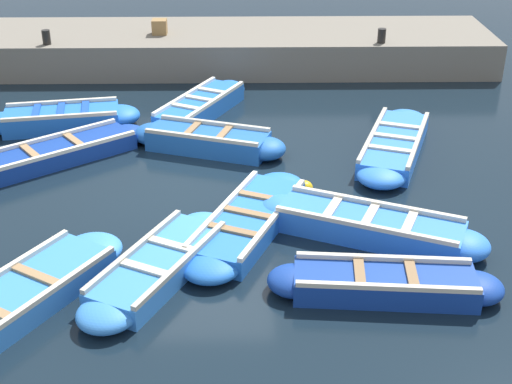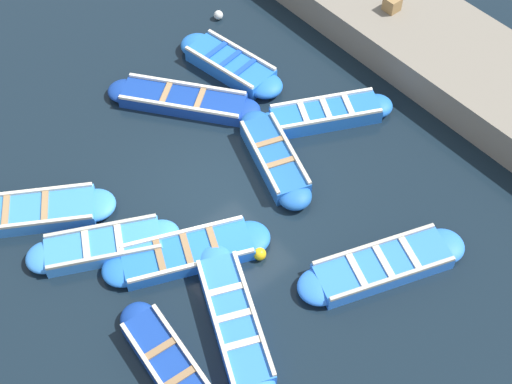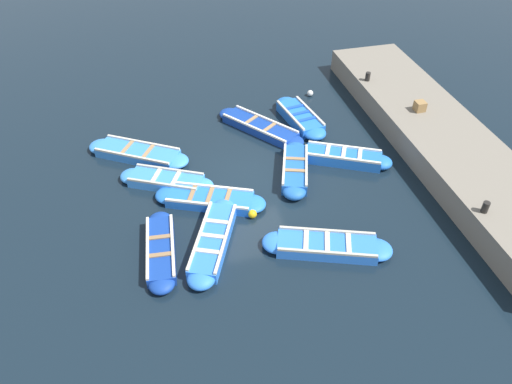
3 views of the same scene
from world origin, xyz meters
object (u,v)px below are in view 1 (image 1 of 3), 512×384
(boat_broadside, at_px, (15,301))
(boat_end_of_row, at_px, (159,266))
(bollard_mid_north, at_px, (382,36))
(buoy_yellow_far, at_px, (305,188))
(boat_near_quay, at_px, (384,284))
(boat_outer_left, at_px, (208,141))
(boat_far_corner, at_px, (394,145))
(boat_inner_gap, at_px, (369,226))
(boat_stern_in, at_px, (248,222))
(bollard_north, at_px, (46,37))
(boat_mid_row, at_px, (54,154))
(boat_centre, at_px, (62,119))
(boat_drifting, at_px, (200,107))
(wooden_crate, at_px, (160,27))

(boat_broadside, xyz_separation_m, boat_end_of_row, (-0.81, 1.81, -0.00))
(bollard_mid_north, xyz_separation_m, buoy_yellow_far, (6.30, -2.34, -0.94))
(boat_broadside, relative_size, buoy_yellow_far, 13.52)
(boat_near_quay, relative_size, boat_outer_left, 1.01)
(bollard_mid_north, bearing_deg, boat_far_corner, -5.84)
(boat_inner_gap, relative_size, boat_near_quay, 1.12)
(boat_stern_in, relative_size, bollard_north, 10.45)
(boat_inner_gap, height_order, boat_outer_left, boat_outer_left)
(boat_mid_row, height_order, boat_inner_gap, boat_inner_gap)
(boat_outer_left, height_order, boat_centre, boat_outer_left)
(boat_end_of_row, relative_size, buoy_yellow_far, 11.79)
(boat_inner_gap, xyz_separation_m, bollard_north, (-7.70, -6.74, 0.88))
(boat_centre, bearing_deg, buoy_yellow_far, 57.25)
(boat_inner_gap, bearing_deg, boat_end_of_row, -72.25)
(boat_far_corner, xyz_separation_m, bollard_north, (-4.56, -7.73, 0.91))
(boat_outer_left, relative_size, boat_drifting, 0.95)
(boat_outer_left, height_order, boat_broadside, boat_outer_left)
(boat_outer_left, bearing_deg, boat_mid_row, -80.64)
(boat_mid_row, height_order, boat_stern_in, boat_mid_row)
(boat_mid_row, xyz_separation_m, buoy_yellow_far, (1.45, 4.65, -0.02))
(boat_mid_row, distance_m, wooden_crate, 6.01)
(boat_mid_row, bearing_deg, boat_drifting, 131.47)
(boat_broadside, height_order, boat_end_of_row, boat_broadside)
(boat_stern_in, xyz_separation_m, wooden_crate, (-8.37, -2.21, 0.93))
(bollard_north, xyz_separation_m, bollard_mid_north, (0.00, 8.20, 0.00))
(boat_far_corner, height_order, buoy_yellow_far, boat_far_corner)
(boat_near_quay, bearing_deg, boat_outer_left, -151.70)
(boat_near_quay, distance_m, boat_end_of_row, 3.16)
(boat_broadside, bearing_deg, bollard_north, -169.39)
(boat_mid_row, relative_size, boat_inner_gap, 0.99)
(boat_outer_left, relative_size, wooden_crate, 8.71)
(boat_centre, xyz_separation_m, boat_drifting, (-0.66, 2.87, -0.01))
(boat_drifting, height_order, wooden_crate, wooden_crate)
(boat_mid_row, xyz_separation_m, boat_far_corner, (-0.29, 6.53, 0.01))
(boat_end_of_row, relative_size, boat_stern_in, 0.89)
(boat_broadside, xyz_separation_m, bollard_north, (-9.51, -1.78, 0.92))
(wooden_crate, bearing_deg, boat_end_of_row, 5.54)
(boat_inner_gap, xyz_separation_m, buoy_yellow_far, (-1.40, -0.89, -0.06))
(boat_broadside, distance_m, boat_end_of_row, 1.98)
(boat_outer_left, height_order, bollard_north, bollard_north)
(boat_mid_row, bearing_deg, boat_stern_in, 54.58)
(boat_inner_gap, relative_size, boat_outer_left, 1.14)
(boat_end_of_row, bearing_deg, boat_stern_in, 134.36)
(boat_mid_row, distance_m, boat_near_quay, 7.03)
(boat_stern_in, bearing_deg, buoy_yellow_far, 139.53)
(bollard_north, bearing_deg, boat_far_corner, 59.44)
(boat_far_corner, bearing_deg, boat_inner_gap, -17.50)
(boat_mid_row, xyz_separation_m, boat_near_quay, (4.36, 5.51, 0.01))
(boat_near_quay, relative_size, bollard_mid_north, 9.30)
(boat_mid_row, distance_m, boat_far_corner, 6.53)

